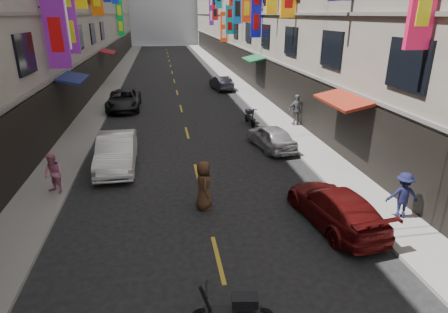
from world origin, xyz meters
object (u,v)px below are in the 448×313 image
object	(u,v)px
car_right_far	(221,83)
pedestrian_rfar	(297,110)
car_right_near	(335,206)
car_right_mid	(271,137)
car_left_mid	(117,152)
car_left_far	(124,100)
scooter_far_right	(250,117)
pedestrian_rnear	(403,195)
pedestrian_crossing	(204,185)
scooter_crossing	(234,312)
pedestrian_lfar	(53,174)

from	to	relation	value
car_right_far	pedestrian_rfar	xyz separation A→B (m)	(2.61, -12.39, 0.43)
car_right_near	car_right_mid	bearing A→B (deg)	-97.31
car_left_mid	car_right_near	xyz separation A→B (m)	(7.40, -6.05, -0.13)
car_right_near	pedestrian_rfar	distance (m)	11.21
car_left_far	car_right_mid	size ratio (longest dim) A/B	1.35
scooter_far_right	pedestrian_rnear	world-z (taller)	pedestrian_rnear
pedestrian_rnear	pedestrian_crossing	xyz separation A→B (m)	(-6.30, 1.84, -0.02)
scooter_crossing	car_left_far	size ratio (longest dim) A/B	0.37
pedestrian_rfar	car_right_far	bearing A→B (deg)	-82.28
car_left_far	pedestrian_lfar	bearing A→B (deg)	-96.02
car_left_mid	car_left_far	distance (m)	11.12
pedestrian_lfar	pedestrian_rfar	size ratio (longest dim) A/B	0.84
car_left_mid	car_right_near	size ratio (longest dim) A/B	1.06
scooter_crossing	car_right_near	distance (m)	5.51
scooter_far_right	pedestrian_rnear	distance (m)	12.25
car_right_far	pedestrian_crossing	bearing A→B (deg)	71.37
car_right_far	pedestrian_lfar	world-z (taller)	pedestrian_lfar
scooter_crossing	pedestrian_lfar	world-z (taller)	pedestrian_lfar
car_right_near	car_right_mid	world-z (taller)	car_right_near
car_left_mid	car_left_far	world-z (taller)	car_left_mid
scooter_far_right	car_right_near	distance (m)	11.89
car_right_near	pedestrian_rfar	xyz separation A→B (m)	(2.60, 10.90, 0.42)
car_left_far	car_left_mid	bearing A→B (deg)	-87.04
pedestrian_rnear	pedestrian_rfar	bearing A→B (deg)	-78.25
pedestrian_rfar	scooter_far_right	bearing A→B (deg)	-24.88
scooter_far_right	car_left_far	distance (m)	9.55
scooter_far_right	car_right_far	bearing A→B (deg)	-93.81
car_left_mid	pedestrian_crossing	size ratio (longest dim) A/B	2.55
car_right_far	pedestrian_rfar	size ratio (longest dim) A/B	2.00
scooter_far_right	car_right_near	xyz separation A→B (m)	(0.03, -11.89, 0.17)
car_right_mid	pedestrian_rfar	size ratio (longest dim) A/B	1.96
pedestrian_rnear	scooter_crossing	bearing A→B (deg)	43.64
car_left_mid	car_right_mid	world-z (taller)	car_left_mid
car_right_near	pedestrian_rfar	size ratio (longest dim) A/B	2.30
car_right_near	car_right_mid	distance (m)	7.40
car_right_mid	pedestrian_crossing	bearing A→B (deg)	44.97
scooter_far_right	car_right_mid	size ratio (longest dim) A/B	0.50
scooter_far_right	car_left_mid	size ratio (longest dim) A/B	0.40
pedestrian_rfar	pedestrian_crossing	distance (m)	11.34
car_right_mid	pedestrian_lfar	size ratio (longest dim) A/B	2.33
car_left_mid	car_right_mid	distance (m)	7.52
car_left_far	pedestrian_crossing	world-z (taller)	pedestrian_crossing
car_left_far	pedestrian_rfar	distance (m)	12.31
car_right_far	car_left_far	bearing A→B (deg)	29.49
pedestrian_lfar	scooter_crossing	bearing A→B (deg)	-17.19
car_right_near	pedestrian_lfar	bearing A→B (deg)	-28.11
car_right_far	pedestrian_rnear	xyz separation A→B (m)	(2.26, -23.42, 0.29)
scooter_far_right	car_left_mid	bearing A→B (deg)	34.66
car_right_mid	pedestrian_rnear	xyz separation A→B (m)	(2.25, -7.53, 0.29)
pedestrian_rnear	car_left_far	bearing A→B (deg)	-45.77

